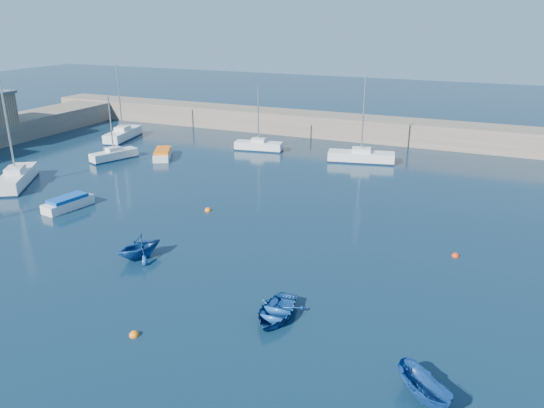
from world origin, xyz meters
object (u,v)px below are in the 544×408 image
at_px(sailboat_2, 16,178).
at_px(dinghy_left, 139,246).
at_px(sailboat_4, 123,134).
at_px(sailboat_5, 259,146).
at_px(sailboat_3, 114,155).
at_px(dinghy_right, 424,389).
at_px(motorboat_1, 68,203).
at_px(sailboat_6, 361,156).
at_px(dinghy_center, 275,312).
at_px(motorboat_2, 163,154).

bearing_deg(sailboat_2, dinghy_left, -54.91).
bearing_deg(dinghy_left, sailboat_4, 153.78).
xyz_separation_m(sailboat_2, sailboat_5, (14.26, 20.01, -0.12)).
distance_m(sailboat_3, sailboat_4, 9.63).
bearing_deg(sailboat_4, dinghy_right, -50.96).
distance_m(motorboat_1, dinghy_right, 30.89).
height_order(sailboat_5, sailboat_6, sailboat_6).
xyz_separation_m(sailboat_6, dinghy_center, (3.60, -30.65, -0.21)).
xyz_separation_m(motorboat_1, dinghy_left, (10.56, -5.12, 0.33)).
distance_m(sailboat_2, sailboat_3, 10.64).
xyz_separation_m(sailboat_5, dinghy_center, (15.23, -30.83, -0.18)).
height_order(sailboat_5, dinghy_left, sailboat_5).
height_order(motorboat_2, dinghy_center, motorboat_2).
bearing_deg(dinghy_right, sailboat_5, 80.17).
distance_m(sailboat_4, motorboat_2, 10.75).
height_order(motorboat_1, motorboat_2, motorboat_1).
height_order(sailboat_3, motorboat_1, sailboat_3).
xyz_separation_m(sailboat_5, motorboat_1, (-5.81, -22.75, -0.09)).
xyz_separation_m(sailboat_4, sailboat_5, (17.31, 1.52, -0.08)).
bearing_deg(motorboat_2, sailboat_6, -9.51).
bearing_deg(motorboat_2, sailboat_3, -174.40).
bearing_deg(sailboat_4, dinghy_left, -62.03).
bearing_deg(sailboat_4, sailboat_3, -69.09).
xyz_separation_m(motorboat_2, dinghy_left, (12.72, -21.03, 0.36)).
bearing_deg(dinghy_left, motorboat_2, 145.01).
bearing_deg(dinghy_right, sailboat_6, 64.67).
bearing_deg(motorboat_2, sailboat_4, 122.07).
xyz_separation_m(sailboat_2, dinghy_right, (37.19, -14.08, -0.08)).
relative_size(sailboat_5, dinghy_right, 2.29).
distance_m(sailboat_5, dinghy_center, 34.39).
distance_m(sailboat_2, dinghy_center, 31.42).
bearing_deg(sailboat_5, sailboat_2, 135.29).
bearing_deg(sailboat_6, sailboat_4, 80.51).
relative_size(sailboat_2, dinghy_center, 2.57).
bearing_deg(dinghy_right, sailboat_2, 115.51).
height_order(sailboat_4, dinghy_center, sailboat_4).
bearing_deg(sailboat_2, dinghy_right, -53.19).
bearing_deg(dinghy_left, dinghy_center, 8.03).
xyz_separation_m(motorboat_1, dinghy_right, (28.73, -11.34, 0.13)).
xyz_separation_m(sailboat_4, dinghy_right, (40.24, -32.57, -0.04)).
distance_m(sailboat_4, dinghy_right, 51.77).
height_order(sailboat_4, motorboat_1, sailboat_4).
relative_size(sailboat_4, motorboat_1, 2.13).
xyz_separation_m(sailboat_5, sailboat_6, (11.63, -0.18, 0.03)).
bearing_deg(sailboat_3, sailboat_5, 59.43).
relative_size(sailboat_2, sailboat_3, 1.39).
xyz_separation_m(sailboat_5, dinghy_left, (4.75, -27.87, 0.24)).
xyz_separation_m(motorboat_1, motorboat_2, (-2.16, 15.91, -0.03)).
bearing_deg(sailboat_3, sailboat_6, 42.62).
relative_size(sailboat_4, sailboat_5, 1.26).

